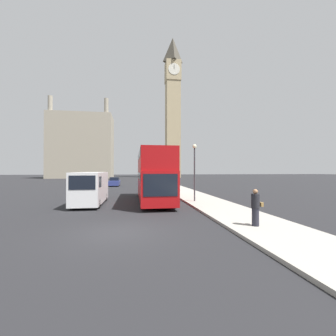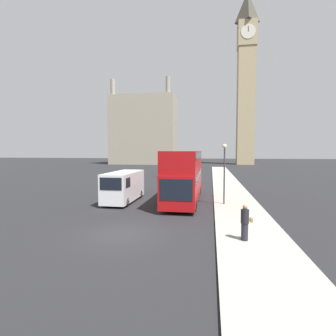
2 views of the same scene
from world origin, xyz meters
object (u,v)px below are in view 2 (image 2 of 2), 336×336
clock_tower (246,77)px  parked_sedan (166,173)px  pedestrian (245,223)px  red_double_decker_bus (184,173)px  street_lamp (224,164)px  white_van (123,186)px

clock_tower → parked_sedan: (-18.83, -47.73, -28.35)m
clock_tower → pedestrian: size_ratio=32.62×
red_double_decker_bus → street_lamp: 3.82m
clock_tower → pedestrian: bearing=-97.0°
clock_tower → street_lamp: size_ratio=11.62×
red_double_decker_bus → parked_sedan: bearing=103.9°
pedestrian → street_lamp: bearing=93.6°
red_double_decker_bus → white_van: (-5.22, -1.21, -1.08)m
pedestrian → street_lamp: 9.15m
clock_tower → red_double_decker_bus: clock_tower is taller
red_double_decker_bus → pedestrian: red_double_decker_bus is taller
white_van → clock_tower: bearing=74.9°
street_lamp → parked_sedan: size_ratio=1.08×
clock_tower → parked_sedan: bearing=-111.5°
red_double_decker_bus → pedestrian: bearing=-68.8°
pedestrian → clock_tower: bearing=83.0°
pedestrian → parked_sedan: pedestrian is taller
clock_tower → red_double_decker_bus: (-13.62, -68.81, -26.59)m
street_lamp → red_double_decker_bus: bearing=157.2°
red_double_decker_bus → white_van: bearing=-167.0°
clock_tower → pedestrian: clock_tower is taller
white_van → pedestrian: bearing=-44.5°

